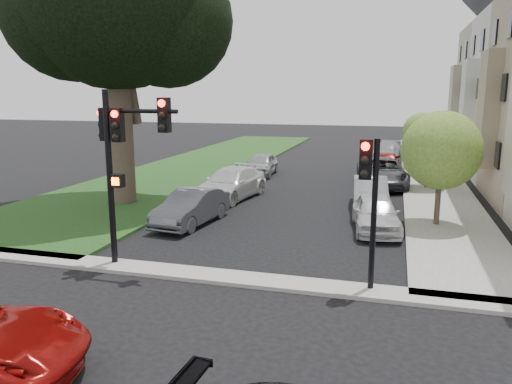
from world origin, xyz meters
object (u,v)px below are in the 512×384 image
(traffic_signal_main, at_px, (121,147))
(car_parked_5, at_px, (191,207))
(traffic_signal_secondary, at_px, (370,187))
(car_parked_7, at_px, (261,164))
(small_tree_c, at_px, (422,131))
(small_tree_b, at_px, (429,142))
(car_parked_2, at_px, (382,172))
(small_tree_a, at_px, (441,150))
(car_parked_6, at_px, (231,184))
(car_parked_0, at_px, (376,213))
(car_parked_1, at_px, (370,193))
(car_parked_4, at_px, (387,150))
(car_parked_3, at_px, (387,162))

(traffic_signal_main, bearing_deg, car_parked_5, 90.43)
(traffic_signal_secondary, xyz_separation_m, car_parked_7, (-7.68, 17.74, -2.19))
(traffic_signal_secondary, bearing_deg, small_tree_c, 84.33)
(small_tree_b, height_order, car_parked_2, small_tree_b)
(traffic_signal_secondary, bearing_deg, small_tree_a, 72.74)
(small_tree_a, height_order, small_tree_c, small_tree_a)
(car_parked_2, relative_size, car_parked_6, 1.08)
(small_tree_b, distance_m, car_parked_7, 10.41)
(car_parked_0, relative_size, car_parked_1, 0.96)
(car_parked_1, distance_m, car_parked_4, 18.39)
(car_parked_4, xyz_separation_m, car_parked_7, (-7.62, -10.78, 0.04))
(car_parked_1, distance_m, car_parked_5, 8.45)
(small_tree_c, height_order, car_parked_0, small_tree_c)
(traffic_signal_main, relative_size, car_parked_6, 1.02)
(car_parked_0, bearing_deg, small_tree_b, 67.90)
(small_tree_c, distance_m, car_parked_5, 20.78)
(traffic_signal_main, height_order, car_parked_6, traffic_signal_main)
(small_tree_c, xyz_separation_m, car_parked_3, (-2.20, -2.07, -1.96))
(car_parked_0, relative_size, car_parked_7, 1.00)
(traffic_signal_secondary, relative_size, car_parked_7, 1.00)
(traffic_signal_secondary, relative_size, car_parked_3, 1.07)
(car_parked_0, bearing_deg, traffic_signal_main, -147.58)
(traffic_signal_secondary, distance_m, car_parked_5, 9.21)
(small_tree_b, distance_m, car_parked_3, 6.50)
(car_parked_0, bearing_deg, small_tree_c, 74.13)
(small_tree_b, relative_size, car_parked_4, 0.86)
(small_tree_a, relative_size, car_parked_2, 0.80)
(small_tree_b, height_order, traffic_signal_secondary, traffic_signal_secondary)
(car_parked_2, bearing_deg, small_tree_a, -80.21)
(car_parked_2, height_order, car_parked_6, car_parked_2)
(traffic_signal_secondary, relative_size, car_parked_1, 0.96)
(traffic_signal_secondary, height_order, car_parked_2, traffic_signal_secondary)
(traffic_signal_main, distance_m, car_parked_2, 17.73)
(car_parked_6, bearing_deg, small_tree_c, 62.75)
(traffic_signal_main, distance_m, car_parked_0, 10.01)
(car_parked_1, bearing_deg, traffic_signal_main, -129.16)
(small_tree_b, bearing_deg, traffic_signal_secondary, -98.49)
(traffic_signal_secondary, relative_size, car_parked_2, 0.72)
(car_parked_0, bearing_deg, car_parked_1, 87.93)
(traffic_signal_secondary, relative_size, car_parked_5, 0.96)
(traffic_signal_secondary, bearing_deg, car_parked_4, 90.12)
(small_tree_b, height_order, car_parked_1, small_tree_b)
(car_parked_6, bearing_deg, small_tree_b, 37.76)
(traffic_signal_main, distance_m, car_parked_5, 5.97)
(small_tree_c, xyz_separation_m, traffic_signal_secondary, (-2.34, -23.52, 0.28))
(small_tree_b, xyz_separation_m, car_parked_5, (-9.61, -10.46, -1.92))
(small_tree_a, height_order, car_parked_1, small_tree_a)
(car_parked_4, distance_m, car_parked_6, 19.54)
(small_tree_b, bearing_deg, small_tree_a, -90.00)
(small_tree_a, bearing_deg, car_parked_7, 134.43)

